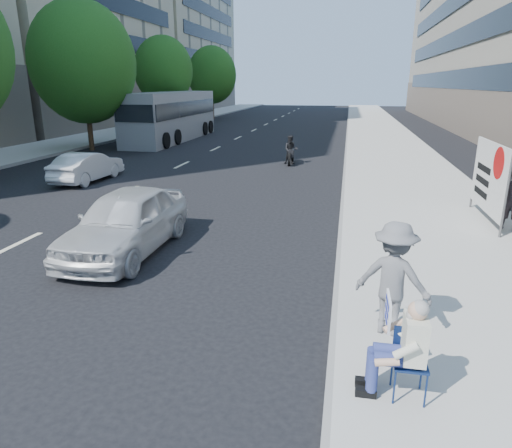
% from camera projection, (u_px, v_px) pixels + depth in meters
% --- Properties ---
extents(ground, '(160.00, 160.00, 0.00)m').
position_uv_depth(ground, '(254.00, 306.00, 8.28)').
color(ground, black).
rests_on(ground, ground).
extents(near_sidewalk, '(5.00, 120.00, 0.15)m').
position_uv_depth(near_sidewalk, '(391.00, 152.00, 26.26)').
color(near_sidewalk, '#B0ADA5').
rests_on(near_sidewalk, ground).
extents(far_sidewalk, '(4.50, 120.00, 0.15)m').
position_uv_depth(far_sidewalk, '(66.00, 143.00, 30.12)').
color(far_sidewalk, '#B0ADA5').
rests_on(far_sidewalk, ground).
extents(far_bldg_north, '(22.00, 28.00, 28.00)m').
position_uv_depth(far_bldg_north, '(139.00, 12.00, 67.85)').
color(far_bldg_north, '#C1B390').
rests_on(far_bldg_north, ground).
extents(tree_far_c, '(6.00, 6.00, 8.47)m').
position_uv_depth(tree_far_c, '(83.00, 63.00, 26.22)').
color(tree_far_c, '#382616').
rests_on(tree_far_c, ground).
extents(tree_far_d, '(4.80, 4.80, 7.65)m').
position_uv_depth(tree_far_d, '(163.00, 71.00, 37.51)').
color(tree_far_d, '#382616').
rests_on(tree_far_d, ground).
extents(tree_far_e, '(5.40, 5.40, 7.89)m').
position_uv_depth(tree_far_e, '(212.00, 75.00, 50.66)').
color(tree_far_e, '#382616').
rests_on(tree_far_e, ground).
extents(seated_protester, '(0.83, 1.11, 1.31)m').
position_uv_depth(seated_protester, '(402.00, 342.00, 5.50)').
color(seated_protester, navy).
rests_on(seated_protester, near_sidewalk).
extents(jogger, '(1.30, 0.99, 1.79)m').
position_uv_depth(jogger, '(393.00, 279.00, 6.89)').
color(jogger, slate).
rests_on(jogger, near_sidewalk).
extents(pedestrian_woman, '(0.71, 0.62, 1.63)m').
position_uv_depth(pedestrian_woman, '(512.00, 200.00, 11.87)').
color(pedestrian_woman, black).
rests_on(pedestrian_woman, near_sidewalk).
extents(protest_banner, '(0.08, 3.06, 2.20)m').
position_uv_depth(protest_banner, '(489.00, 177.00, 12.54)').
color(protest_banner, '#4C4C4C').
rests_on(protest_banner, near_sidewalk).
extents(white_sedan_near, '(1.80, 4.43, 1.51)m').
position_uv_depth(white_sedan_near, '(126.00, 221.00, 10.76)').
color(white_sedan_near, silver).
rests_on(white_sedan_near, ground).
extents(white_sedan_mid, '(1.45, 3.70, 1.20)m').
position_uv_depth(white_sedan_mid, '(87.00, 167.00, 18.71)').
color(white_sedan_mid, silver).
rests_on(white_sedan_mid, ground).
extents(motorcycle, '(0.75, 2.05, 1.42)m').
position_uv_depth(motorcycle, '(291.00, 151.00, 22.73)').
color(motorcycle, black).
rests_on(motorcycle, ground).
extents(bus, '(2.75, 12.05, 3.30)m').
position_uv_depth(bus, '(172.00, 116.00, 32.23)').
color(bus, gray).
rests_on(bus, ground).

